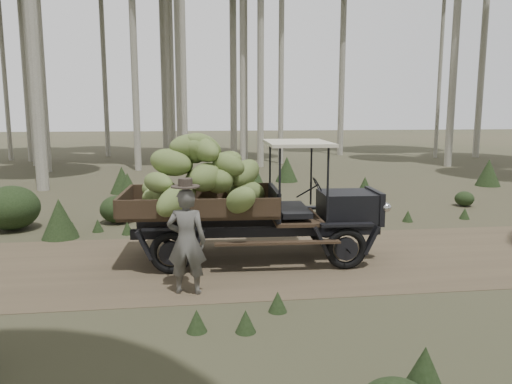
{
  "coord_description": "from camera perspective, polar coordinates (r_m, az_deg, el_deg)",
  "views": [
    {
      "loc": [
        -2.01,
        -8.98,
        2.82
      ],
      "look_at": [
        -0.79,
        0.2,
        1.29
      ],
      "focal_mm": 35.0,
      "sensor_mm": 36.0,
      "label": 1
    }
  ],
  "objects": [
    {
      "name": "undergrowth",
      "position": [
        8.96,
        9.08,
        -5.53
      ],
      "size": [
        21.0,
        22.14,
        1.38
      ],
      "color": "#233319",
      "rests_on": "ground"
    },
    {
      "name": "banana_truck",
      "position": [
        9.3,
        -4.19,
        0.93
      ],
      "size": [
        4.99,
        2.68,
        2.52
      ],
      "rotation": [
        0.0,
        0.0,
        -0.05
      ],
      "color": "black",
      "rests_on": "ground"
    },
    {
      "name": "ground",
      "position": [
        9.62,
        4.86,
        -7.72
      ],
      "size": [
        120.0,
        120.0,
        0.0
      ],
      "primitive_type": "plane",
      "color": "#473D2B",
      "rests_on": "ground"
    },
    {
      "name": "farmer",
      "position": [
        7.74,
        -7.94,
        -5.45
      ],
      "size": [
        0.67,
        0.51,
        1.81
      ],
      "rotation": [
        0.0,
        0.0,
        2.97
      ],
      "color": "#53514C",
      "rests_on": "ground"
    },
    {
      "name": "dirt_track",
      "position": [
        9.62,
        4.86,
        -7.7
      ],
      "size": [
        70.0,
        4.0,
        0.01
      ],
      "primitive_type": "cube",
      "color": "brown",
      "rests_on": "ground"
    }
  ]
}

